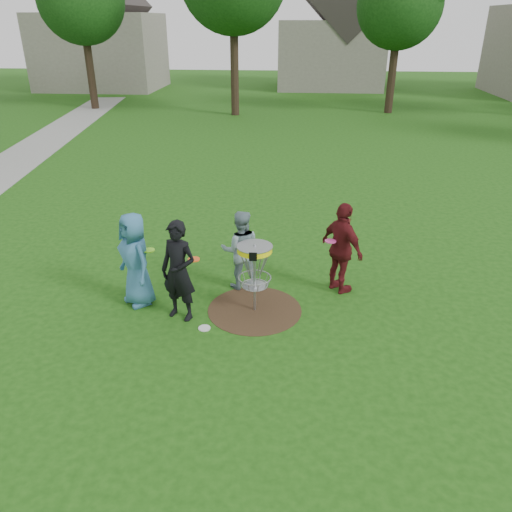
# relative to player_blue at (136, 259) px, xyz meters

# --- Properties ---
(ground) EXTENTS (100.00, 100.00, 0.00)m
(ground) POSITION_rel_player_blue_xyz_m (2.27, -0.11, -0.93)
(ground) COLOR #19470F
(ground) RESTS_ON ground
(dirt_patch) EXTENTS (1.80, 1.80, 0.01)m
(dirt_patch) POSITION_rel_player_blue_xyz_m (2.27, -0.11, -0.92)
(dirt_patch) COLOR #47331E
(dirt_patch) RESTS_ON ground
(player_blue) EXTENTS (1.05, 1.06, 1.85)m
(player_blue) POSITION_rel_player_blue_xyz_m (0.00, 0.00, 0.00)
(player_blue) COLOR teal
(player_blue) RESTS_ON ground
(player_black) EXTENTS (0.81, 0.67, 1.90)m
(player_black) POSITION_rel_player_blue_xyz_m (0.94, -0.46, 0.02)
(player_black) COLOR black
(player_black) RESTS_ON ground
(player_grey) EXTENTS (0.89, 0.74, 1.66)m
(player_grey) POSITION_rel_player_blue_xyz_m (1.91, 0.80, -0.10)
(player_grey) COLOR gray
(player_grey) RESTS_ON ground
(player_maroon) EXTENTS (1.04, 1.15, 1.88)m
(player_maroon) POSITION_rel_player_blue_xyz_m (3.93, 0.80, 0.01)
(player_maroon) COLOR #5B1418
(player_maroon) RESTS_ON ground
(disc_on_grass) EXTENTS (0.22, 0.22, 0.02)m
(disc_on_grass) POSITION_rel_player_blue_xyz_m (1.43, -0.83, -0.92)
(disc_on_grass) COLOR silver
(disc_on_grass) RESTS_ON ground
(disc_golf_basket) EXTENTS (0.66, 0.67, 1.38)m
(disc_golf_basket) POSITION_rel_player_blue_xyz_m (2.27, -0.11, 0.09)
(disc_golf_basket) COLOR #9EA0A5
(disc_golf_basket) RESTS_ON ground
(held_discs) EXTENTS (3.62, 1.27, 0.17)m
(held_discs) POSITION_rel_player_blue_xyz_m (1.80, 0.20, 0.19)
(held_discs) COLOR #8CFF1C
(held_discs) RESTS_ON ground
(house_row) EXTENTS (44.50, 10.65, 11.62)m
(house_row) POSITION_rel_player_blue_xyz_m (7.05, 32.95, 3.22)
(house_row) COLOR gray
(house_row) RESTS_ON ground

